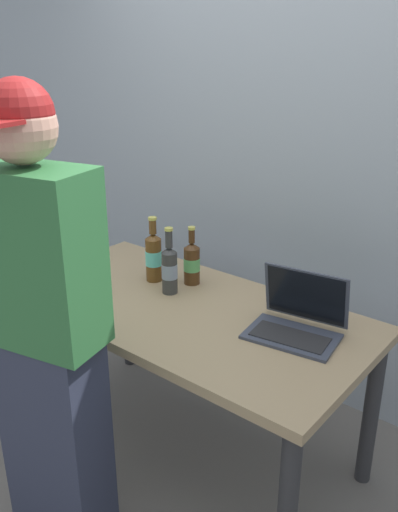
# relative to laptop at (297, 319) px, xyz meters

# --- Properties ---
(ground_plane) EXTENTS (8.00, 8.00, 0.00)m
(ground_plane) POSITION_rel_laptop_xyz_m (-0.48, -0.11, -0.80)
(ground_plane) COLOR slate
(ground_plane) RESTS_ON ground
(desk) EXTENTS (1.59, 0.80, 0.74)m
(desk) POSITION_rel_laptop_xyz_m (-0.48, -0.11, -0.15)
(desk) COLOR #9E8460
(desk) RESTS_ON ground
(laptop) EXTENTS (0.37, 0.31, 0.24)m
(laptop) POSITION_rel_laptop_xyz_m (0.00, 0.00, 0.00)
(laptop) COLOR #383D4C
(laptop) RESTS_ON desk
(beer_bottle_brown) EXTENTS (0.07, 0.07, 0.31)m
(beer_bottle_brown) POSITION_rel_laptop_xyz_m (-0.62, -0.05, 0.06)
(beer_bottle_brown) COLOR #333333
(beer_bottle_brown) RESTS_ON desk
(beer_bottle_dark) EXTENTS (0.08, 0.08, 0.31)m
(beer_bottle_dark) POSITION_rel_laptop_xyz_m (-0.77, 0.01, 0.07)
(beer_bottle_dark) COLOR brown
(beer_bottle_dark) RESTS_ON desk
(beer_bottle_green) EXTENTS (0.08, 0.08, 0.28)m
(beer_bottle_green) POSITION_rel_laptop_xyz_m (-0.61, 0.10, 0.05)
(beer_bottle_green) COLOR #472B14
(beer_bottle_green) RESTS_ON desk
(person_figure) EXTENTS (0.45, 0.35, 1.70)m
(person_figure) POSITION_rel_laptop_xyz_m (-0.53, -0.76, 0.08)
(person_figure) COLOR #2D3347
(person_figure) RESTS_ON ground
(back_wall) EXTENTS (6.00, 0.10, 2.60)m
(back_wall) POSITION_rel_laptop_xyz_m (-0.48, 0.72, 0.50)
(back_wall) COLOR #99A3AD
(back_wall) RESTS_ON ground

